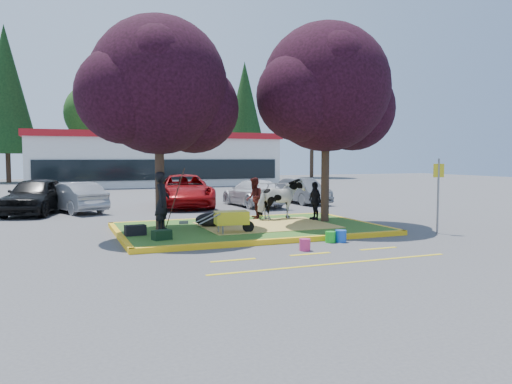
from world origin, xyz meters
name	(u,v)px	position (x,y,z in m)	size (l,w,h in m)	color
ground	(249,231)	(0.00, 0.00, 0.00)	(90.00, 90.00, 0.00)	#424244
median_island	(249,228)	(0.00, 0.00, 0.07)	(8.00, 5.00, 0.15)	#29581B
curb_near	(283,241)	(0.00, -2.58, 0.07)	(8.30, 0.16, 0.15)	yellow
curb_far	(224,219)	(0.00, 2.58, 0.07)	(8.30, 0.16, 0.15)	yellow
curb_left	(119,236)	(-4.08, 0.00, 0.07)	(0.16, 5.30, 0.15)	yellow
curb_right	(357,222)	(4.08, 0.00, 0.07)	(0.16, 5.30, 0.15)	yellow
straw_bedding	(266,225)	(0.60, 0.00, 0.15)	(4.20, 3.00, 0.01)	#D6BD58
tree_purple_left	(159,92)	(-2.78, 0.38, 4.36)	(5.06, 4.20, 6.51)	black
tree_purple_right	(327,93)	(2.92, 0.18, 4.56)	(5.30, 4.40, 6.82)	black
fire_lane_stripe_a	(233,260)	(-2.00, -4.20, 0.00)	(1.10, 0.12, 0.01)	yellow
fire_lane_stripe_b	(310,254)	(0.00, -4.20, 0.00)	(1.10, 0.12, 0.01)	yellow
fire_lane_stripe_c	(378,249)	(2.00, -4.20, 0.00)	(1.10, 0.12, 0.01)	yellow
fire_lane_long	(335,264)	(0.00, -5.40, 0.00)	(6.00, 0.10, 0.01)	yellow
retail_building	(154,159)	(2.00, 27.98, 2.25)	(20.40, 8.40, 4.40)	silver
treeline	(129,105)	(1.23, 37.61, 7.73)	(46.58, 7.80, 14.63)	black
cow	(281,199)	(1.66, 1.19, 0.89)	(0.80, 1.75, 1.47)	silver
calf	(212,219)	(-1.15, 0.38, 0.38)	(1.07, 0.60, 0.46)	black
handler	(162,201)	(-2.80, 0.05, 1.05)	(0.65, 0.43, 1.79)	black
visitor_a	(254,198)	(0.85, 1.72, 0.90)	(0.73, 0.57, 1.50)	#3F1212
visitor_b	(315,201)	(2.75, 0.66, 0.83)	(0.80, 0.33, 1.36)	black
wheelbarrow	(232,218)	(-1.01, -1.21, 0.60)	(1.73, 0.68, 0.65)	black
gear_bag_dark	(135,230)	(-3.70, -0.57, 0.30)	(0.58, 0.32, 0.29)	black
gear_bag_green	(162,235)	(-3.15, -1.60, 0.28)	(0.49, 0.31, 0.26)	black
sign_post	(438,188)	(5.26, -2.70, 1.43)	(0.31, 0.15, 2.34)	slate
bucket_green	(330,237)	(1.31, -2.92, 0.15)	(0.29, 0.29, 0.31)	green
bucket_pink	(305,245)	(0.09, -3.74, 0.15)	(0.29, 0.29, 0.31)	#CA2C6A
bucket_blue	(341,236)	(1.62, -2.96, 0.17)	(0.31, 0.31, 0.34)	blue
car_black	(36,196)	(-6.60, 7.77, 0.77)	(1.82, 4.52, 1.54)	black
car_silver	(74,197)	(-5.08, 7.92, 0.65)	(1.37, 3.94, 1.30)	gray
car_red	(184,191)	(-0.10, 8.48, 0.77)	(2.56, 5.56, 1.54)	#990C0F
car_white	(253,193)	(3.08, 7.53, 0.64)	(1.79, 4.41, 1.28)	silver
car_grey	(302,191)	(5.96, 7.94, 0.64)	(1.36, 3.89, 1.28)	#585B60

